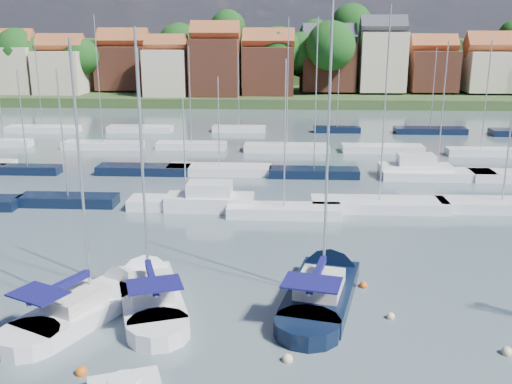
{
  "coord_description": "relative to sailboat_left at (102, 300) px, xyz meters",
  "views": [
    {
      "loc": [
        0.77,
        -23.48,
        13.7
      ],
      "look_at": [
        -1.28,
        14.0,
        3.19
      ],
      "focal_mm": 40.0,
      "sensor_mm": 36.0,
      "label": 1
    }
  ],
  "objects": [
    {
      "name": "buoy_b",
      "position": [
        1.02,
        -6.04,
        -0.36
      ],
      "size": [
        0.5,
        0.5,
        0.5
      ],
      "primitive_type": "sphere",
      "color": "#D85914",
      "rests_on": "ground"
    },
    {
      "name": "buoy_g",
      "position": [
        14.71,
        -0.48,
        -0.36
      ],
      "size": [
        0.41,
        0.41,
        0.41
      ],
      "primitive_type": "sphere",
      "color": "beige",
      "rests_on": "ground"
    },
    {
      "name": "buoy_d",
      "position": [
        9.6,
        -4.6,
        -0.36
      ],
      "size": [
        0.47,
        0.47,
        0.47
      ],
      "primitive_type": "sphere",
      "color": "beige",
      "rests_on": "ground"
    },
    {
      "name": "ground",
      "position": [
        8.65,
        37.07,
        -0.36
      ],
      "size": [
        260.0,
        260.0,
        0.0
      ],
      "primitive_type": "plane",
      "color": "#415259",
      "rests_on": "ground"
    },
    {
      "name": "buoy_c",
      "position": [
        2.49,
        -3.3,
        -0.36
      ],
      "size": [
        0.48,
        0.48,
        0.48
      ],
      "primitive_type": "sphere",
      "color": "#D85914",
      "rests_on": "ground"
    },
    {
      "name": "sailboat_centre",
      "position": [
        1.99,
        1.6,
        -0.0
      ],
      "size": [
        6.48,
        11.53,
        15.21
      ],
      "rotation": [
        0.0,
        0.0,
        1.91
      ],
      "color": "silver",
      "rests_on": "ground"
    },
    {
      "name": "marina_field",
      "position": [
        10.55,
        32.22,
        0.07
      ],
      "size": [
        79.62,
        41.41,
        15.93
      ],
      "color": "silver",
      "rests_on": "ground"
    },
    {
      "name": "buoy_e",
      "position": [
        13.82,
        3.1,
        -0.36
      ],
      "size": [
        0.45,
        0.45,
        0.45
      ],
      "primitive_type": "sphere",
      "color": "#D85914",
      "rests_on": "ground"
    },
    {
      "name": "far_shore_town",
      "position": [
        10.87,
        129.73,
        4.25
      ],
      "size": [
        212.46,
        90.0,
        22.27
      ],
      "color": "#364B25",
      "rests_on": "ground"
    },
    {
      "name": "sailboat_navy",
      "position": [
        11.7,
        2.77,
        -0.01
      ],
      "size": [
        5.78,
        12.42,
        16.63
      ],
      "rotation": [
        0.0,
        0.0,
        1.35
      ],
      "color": "black",
      "rests_on": "ground"
    },
    {
      "name": "buoy_f",
      "position": [
        19.29,
        -3.51,
        -0.36
      ],
      "size": [
        0.5,
        0.5,
        0.5
      ],
      "primitive_type": "sphere",
      "color": "beige",
      "rests_on": "ground"
    },
    {
      "name": "sailboat_left",
      "position": [
        0.0,
        0.0,
        0.0
      ],
      "size": [
        7.29,
        10.93,
        14.68
      ],
      "rotation": [
        0.0,
        0.0,
        1.12
      ],
      "color": "silver",
      "rests_on": "ground"
    }
  ]
}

